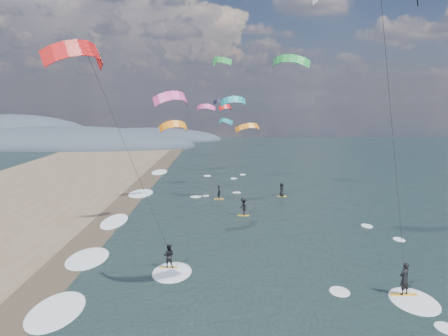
{
  "coord_description": "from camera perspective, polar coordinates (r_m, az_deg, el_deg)",
  "views": [
    {
      "loc": [
        -0.9,
        -19.64,
        11.36
      ],
      "look_at": [
        -1.0,
        12.0,
        7.0
      ],
      "focal_mm": 40.0,
      "sensor_mm": 36.0,
      "label": 1
    }
  ],
  "objects": [
    {
      "name": "kitesurfer_near_a",
      "position": [
        24.05,
        18.01,
        13.42
      ],
      "size": [
        8.0,
        8.46,
        17.65
      ],
      "color": "gold",
      "rests_on": "ground"
    },
    {
      "name": "coastal_hills",
      "position": [
        135.34,
        -18.79,
        2.62
      ],
      "size": [
        80.0,
        41.0,
        15.0
      ],
      "color": "#3D4756",
      "rests_on": "ground"
    },
    {
      "name": "kitesurfer_near_b",
      "position": [
        29.06,
        -12.11,
        4.26
      ],
      "size": [
        6.8,
        9.19,
        14.97
      ],
      "color": "gold",
      "rests_on": "ground"
    },
    {
      "name": "wet_sand_strip",
      "position": [
        33.63,
        -19.58,
        -12.36
      ],
      "size": [
        3.0,
        240.0,
        0.0
      ],
      "primitive_type": "cube",
      "color": "#382D23",
      "rests_on": "ground"
    },
    {
      "name": "far_kitesurfers",
      "position": [
        53.26,
        3.24,
        -3.53
      ],
      "size": [
        8.48,
        10.82,
        1.79
      ],
      "color": "gold",
      "rests_on": "ground"
    },
    {
      "name": "shoreline_surf",
      "position": [
        37.55,
        -15.36,
        -10.05
      ],
      "size": [
        2.4,
        79.4,
        0.11
      ],
      "color": "white",
      "rests_on": "ground"
    },
    {
      "name": "bg_kite_field",
      "position": [
        73.68,
        0.29,
        7.7
      ],
      "size": [
        15.31,
        66.8,
        11.05
      ],
      "color": "#D83F8C",
      "rests_on": "ground"
    }
  ]
}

